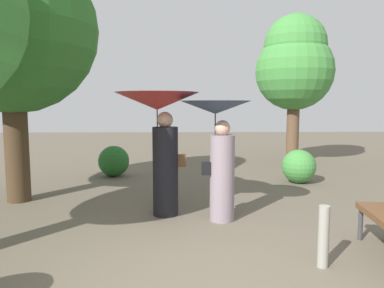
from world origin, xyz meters
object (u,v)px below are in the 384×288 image
at_px(person_right, 219,140).
at_px(tree_mid_left, 10,12).
at_px(path_marker_post, 323,237).
at_px(person_left, 160,125).
at_px(tree_near_right, 295,64).

height_order(person_right, tree_mid_left, tree_mid_left).
distance_m(tree_mid_left, path_marker_post, 6.25).
relative_size(tree_mid_left, path_marker_post, 7.52).
bearing_deg(person_right, person_left, 64.29).
bearing_deg(person_right, tree_near_right, -34.07).
xyz_separation_m(person_left, path_marker_post, (1.91, -1.97, -1.13)).
relative_size(tree_near_right, tree_mid_left, 0.85).
relative_size(person_left, tree_mid_left, 0.38).
xyz_separation_m(person_right, tree_mid_left, (-3.61, 1.24, 2.16)).
bearing_deg(person_left, person_right, -115.71).
bearing_deg(path_marker_post, person_right, 121.03).
bearing_deg(tree_near_right, person_left, -125.62).
bearing_deg(path_marker_post, tree_near_right, 75.76).
bearing_deg(person_left, tree_mid_left, 63.92).
xyz_separation_m(person_right, tree_near_right, (2.82, 5.51, 1.75)).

